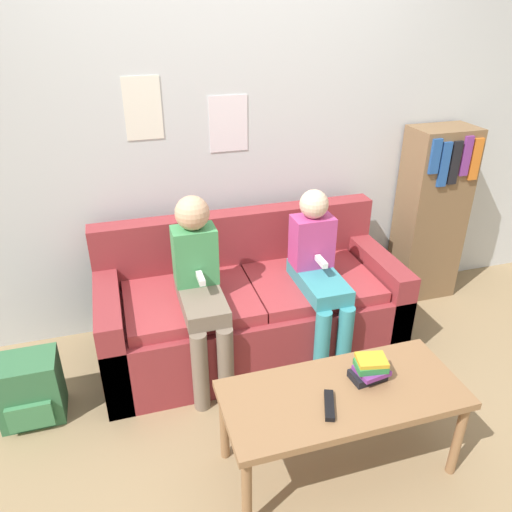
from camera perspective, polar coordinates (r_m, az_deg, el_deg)
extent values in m
plane|color=#937A56|center=(2.95, 2.12, -15.87)|extent=(10.00, 10.00, 0.00)
cube|color=silver|center=(3.17, -3.29, 14.28)|extent=(8.00, 0.06, 2.60)
cube|color=white|center=(3.03, -12.80, 16.11)|extent=(0.21, 0.00, 0.35)
cube|color=silver|center=(3.13, -3.17, 14.84)|extent=(0.24, 0.00, 0.34)
cube|color=maroon|center=(3.16, -0.52, -7.49)|extent=(1.82, 0.77, 0.42)
cube|color=maroon|center=(3.21, -2.13, 1.72)|extent=(1.82, 0.14, 0.41)
cube|color=maroon|center=(3.04, -16.08, -8.57)|extent=(0.14, 0.77, 0.58)
cube|color=maroon|center=(3.41, 13.16, -3.88)|extent=(0.14, 0.77, 0.58)
cube|color=#A1343A|center=(2.93, -7.51, -5.09)|extent=(0.75, 0.61, 0.07)
cube|color=#A1343A|center=(3.11, 6.37, -2.94)|extent=(0.75, 0.61, 0.07)
cube|color=#8E6642|center=(2.35, 9.91, -15.33)|extent=(1.09, 0.48, 0.04)
cylinder|color=#8E6642|center=(2.27, -1.06, -25.65)|extent=(0.04, 0.04, 0.42)
cylinder|color=#8E6642|center=(2.62, 22.07, -18.84)|extent=(0.04, 0.04, 0.42)
cylinder|color=#8E6642|center=(2.52, -3.65, -18.62)|extent=(0.04, 0.04, 0.42)
cylinder|color=#8E6642|center=(2.84, 17.23, -13.63)|extent=(0.04, 0.04, 0.42)
cylinder|color=#756656|center=(2.75, -6.38, -13.00)|extent=(0.09, 0.09, 0.49)
cylinder|color=#756656|center=(2.77, -3.47, -12.51)|extent=(0.09, 0.09, 0.49)
cube|color=#756656|center=(2.79, -6.26, -4.95)|extent=(0.23, 0.49, 0.09)
cube|color=#429356|center=(2.80, -7.00, 0.10)|extent=(0.24, 0.16, 0.33)
sphere|color=tan|center=(2.69, -7.31, 4.91)|extent=(0.19, 0.19, 0.19)
cube|color=white|center=(2.70, -6.34, -2.55)|extent=(0.03, 0.12, 0.03)
cylinder|color=teal|center=(2.91, 7.51, -10.39)|extent=(0.09, 0.09, 0.49)
cylinder|color=teal|center=(2.97, 10.03, -9.84)|extent=(0.09, 0.09, 0.49)
cube|color=teal|center=(2.96, 7.18, -2.84)|extent=(0.23, 0.49, 0.09)
cube|color=#B73D7F|center=(2.98, 6.41, 1.72)|extent=(0.24, 0.16, 0.31)
sphere|color=beige|center=(2.88, 6.65, 5.92)|extent=(0.17, 0.17, 0.17)
cube|color=white|center=(2.88, 7.47, -0.64)|extent=(0.03, 0.12, 0.03)
cube|color=black|center=(2.25, 8.38, -16.52)|extent=(0.10, 0.17, 0.02)
cube|color=black|center=(2.42, 12.63, -13.13)|extent=(0.17, 0.12, 0.04)
cube|color=#7A3389|center=(2.40, 13.07, -12.63)|extent=(0.16, 0.14, 0.02)
cube|color=#2D8442|center=(2.38, 13.00, -12.13)|extent=(0.15, 0.11, 0.03)
cube|color=gold|center=(2.37, 13.08, -11.51)|extent=(0.15, 0.13, 0.02)
cube|color=brown|center=(3.80, 19.32, 4.42)|extent=(0.44, 0.29, 1.26)
cube|color=#23519E|center=(3.44, 19.81, 10.65)|extent=(0.07, 0.02, 0.23)
cube|color=#23519E|center=(3.51, 20.72, 9.74)|extent=(0.06, 0.02, 0.30)
cube|color=black|center=(3.55, 21.78, 9.85)|extent=(0.06, 0.02, 0.29)
cube|color=#7A3389|center=(3.59, 22.92, 10.47)|extent=(0.06, 0.02, 0.26)
cube|color=orange|center=(3.65, 23.83, 10.07)|extent=(0.07, 0.02, 0.28)
cube|color=#336B42|center=(2.98, -24.43, -13.62)|extent=(0.32, 0.24, 0.37)
cube|color=#3D804F|center=(2.93, -24.39, -16.40)|extent=(0.22, 0.03, 0.15)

